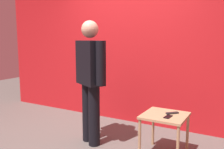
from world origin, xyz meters
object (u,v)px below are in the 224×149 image
(cell_phone, at_px, (168,117))
(tv_remote, at_px, (172,113))
(standing_person, at_px, (90,76))
(side_table, at_px, (165,120))

(cell_phone, relative_size, tv_remote, 0.85)
(standing_person, relative_size, side_table, 3.20)
(standing_person, relative_size, cell_phone, 12.19)
(side_table, height_order, tv_remote, tv_remote)
(side_table, xyz_separation_m, tv_remote, (0.07, 0.08, 0.09))
(side_table, bearing_deg, standing_person, -172.50)
(side_table, distance_m, cell_phone, 0.14)
(tv_remote, bearing_deg, cell_phone, -48.28)
(cell_phone, bearing_deg, tv_remote, 93.40)
(side_table, xyz_separation_m, cell_phone, (0.07, -0.08, 0.08))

